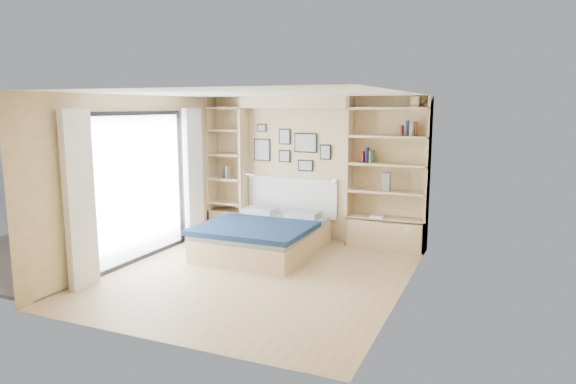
% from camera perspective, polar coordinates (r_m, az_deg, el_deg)
% --- Properties ---
extents(ground, '(4.50, 4.50, 0.00)m').
position_cam_1_polar(ground, '(7.30, -3.40, -9.16)').
color(ground, tan).
rests_on(ground, ground).
extents(room_shell, '(4.50, 4.50, 4.50)m').
position_cam_1_polar(room_shell, '(8.55, -1.24, 1.05)').
color(room_shell, '#CFB678').
rests_on(room_shell, ground).
extents(bed, '(1.71, 2.24, 1.07)m').
position_cam_1_polar(bed, '(8.31, -2.67, -4.85)').
color(bed, tan).
rests_on(bed, ground).
extents(photo_gallery, '(1.48, 0.02, 0.82)m').
position_cam_1_polar(photo_gallery, '(9.15, 0.19, 4.94)').
color(photo_gallery, black).
rests_on(photo_gallery, ground).
extents(reading_lamps, '(1.92, 0.12, 0.15)m').
position_cam_1_polar(reading_lamps, '(8.94, 0.53, 1.58)').
color(reading_lamps, silver).
rests_on(reading_lamps, ground).
extents(shelf_decor, '(3.54, 0.23, 2.03)m').
position_cam_1_polar(shelf_decor, '(8.51, 9.38, 4.96)').
color(shelf_decor, '#A51E1E').
rests_on(shelf_decor, ground).
extents(deck, '(3.20, 4.00, 0.05)m').
position_cam_1_polar(deck, '(9.41, -23.53, -5.66)').
color(deck, '#67584C').
rests_on(deck, ground).
extents(deck_chair, '(0.72, 0.91, 0.80)m').
position_cam_1_polar(deck_chair, '(9.97, -20.97, -2.43)').
color(deck_chair, tan).
rests_on(deck_chair, ground).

